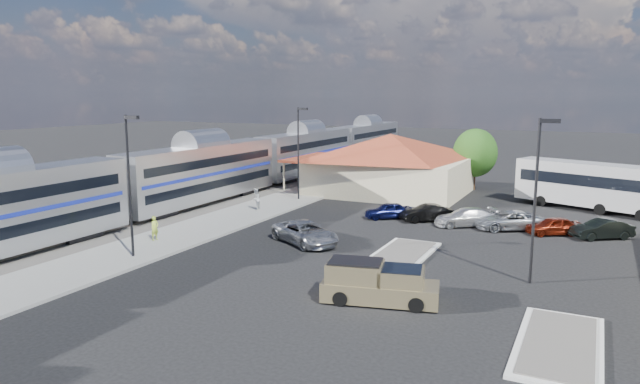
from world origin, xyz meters
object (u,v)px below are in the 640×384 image
at_px(station_depot, 389,163).
at_px(pickup_truck, 380,284).
at_px(suv, 305,233).
at_px(coach_bus, 593,184).

xyz_separation_m(station_depot, pickup_truck, (10.19, -30.38, -2.19)).
relative_size(pickup_truck, suv, 1.08).
bearing_deg(suv, station_depot, 33.40).
xyz_separation_m(pickup_truck, suv, (-8.57, 8.37, -0.16)).
height_order(pickup_truck, suv, pickup_truck).
height_order(station_depot, suv, station_depot).
bearing_deg(station_depot, pickup_truck, -71.46).
bearing_deg(pickup_truck, coach_bus, -30.08).
bearing_deg(coach_bus, suv, 161.85).
bearing_deg(pickup_truck, suv, 32.44).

